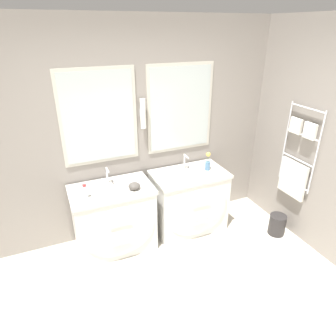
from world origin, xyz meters
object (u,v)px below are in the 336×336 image
at_px(flower_vase, 208,162).
at_px(vanity_right, 190,201).
at_px(waste_bin, 277,224).
at_px(vanity_left, 114,219).
at_px(amenity_bowl, 134,186).
at_px(toiletry_bottle, 85,192).

bearing_deg(flower_vase, vanity_right, -173.85).
xyz_separation_m(flower_vase, waste_bin, (0.74, -0.58, -0.77)).
distance_m(vanity_left, flower_vase, 1.34).
bearing_deg(amenity_bowl, vanity_left, 160.63).
height_order(vanity_right, flower_vase, flower_vase).
height_order(toiletry_bottle, amenity_bowl, toiletry_bottle).
relative_size(vanity_right, flower_vase, 3.82).
distance_m(toiletry_bottle, amenity_bowl, 0.53).
bearing_deg(vanity_right, waste_bin, -29.27).
bearing_deg(waste_bin, vanity_left, 164.33).
xyz_separation_m(vanity_left, vanity_right, (0.99, 0.00, 0.00)).
bearing_deg(amenity_bowl, toiletry_bottle, 177.10).
distance_m(vanity_left, vanity_right, 0.99).
distance_m(toiletry_bottle, flower_vase, 1.54).
distance_m(flower_vase, waste_bin, 1.22).
relative_size(vanity_right, toiletry_bottle, 5.74).
bearing_deg(toiletry_bottle, flower_vase, 3.13).
relative_size(vanity_left, toiletry_bottle, 5.74).
bearing_deg(vanity_left, flower_vase, 1.24).
bearing_deg(vanity_right, toiletry_bottle, -177.46).
bearing_deg(vanity_left, vanity_right, 0.00).
height_order(vanity_left, toiletry_bottle, toiletry_bottle).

